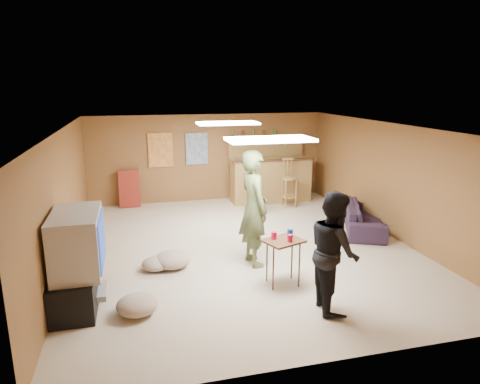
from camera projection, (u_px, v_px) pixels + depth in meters
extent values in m
plane|color=#BBA98F|center=(243.00, 247.00, 7.90)|extent=(7.00, 7.00, 0.00)
cube|color=silver|center=(243.00, 127.00, 7.36)|extent=(6.00, 7.00, 0.02)
cube|color=brown|center=(208.00, 158.00, 10.92)|extent=(6.00, 0.02, 2.20)
cube|color=brown|center=(329.00, 268.00, 4.34)|extent=(6.00, 0.02, 2.20)
cube|color=brown|center=(64.00, 200.00, 6.92)|extent=(0.02, 7.00, 2.20)
cube|color=brown|center=(391.00, 180.00, 8.34)|extent=(0.02, 7.00, 2.20)
cube|color=black|center=(76.00, 287.00, 5.78)|extent=(0.55, 1.30, 0.50)
cube|color=#B2B2B7|center=(94.00, 292.00, 5.86)|extent=(0.35, 0.50, 0.08)
cube|color=#B2B2B7|center=(77.00, 242.00, 5.64)|extent=(0.60, 1.10, 0.80)
cube|color=navy|center=(102.00, 240.00, 5.71)|extent=(0.02, 0.95, 0.65)
cube|color=olive|center=(271.00, 180.00, 10.90)|extent=(2.00, 0.60, 1.10)
cube|color=#412315|center=(274.00, 161.00, 10.53)|extent=(2.10, 0.12, 0.05)
cube|color=olive|center=(266.00, 141.00, 11.09)|extent=(2.00, 0.18, 0.05)
cube|color=olive|center=(265.00, 152.00, 11.18)|extent=(2.00, 0.14, 0.60)
cube|color=#BF3F26|center=(161.00, 150.00, 10.54)|extent=(0.60, 0.03, 0.85)
cube|color=#334C99|center=(197.00, 149.00, 10.75)|extent=(0.55, 0.03, 0.80)
cube|color=maroon|center=(129.00, 189.00, 10.42)|extent=(0.50, 0.26, 0.91)
cube|color=white|center=(270.00, 139.00, 5.96)|extent=(1.20, 0.60, 0.04)
cube|color=white|center=(228.00, 123.00, 8.50)|extent=(1.20, 0.60, 0.04)
imported|color=#545F37|center=(254.00, 208.00, 6.96)|extent=(0.54, 0.75, 1.91)
imported|color=black|center=(334.00, 251.00, 5.57)|extent=(0.70, 0.85, 1.61)
imported|color=black|center=(364.00, 217.00, 8.79)|extent=(1.41, 1.96, 0.53)
cube|color=#412315|center=(283.00, 262.00, 6.34)|extent=(0.66, 0.60, 0.70)
cylinder|color=red|center=(274.00, 235.00, 6.28)|extent=(0.09, 0.09, 0.11)
cylinder|color=red|center=(290.00, 238.00, 6.18)|extent=(0.09, 0.09, 0.10)
cylinder|color=navy|center=(290.00, 233.00, 6.38)|extent=(0.10, 0.10, 0.12)
ellipsoid|color=gray|center=(172.00, 260.00, 6.99)|extent=(0.72, 0.72, 0.27)
ellipsoid|color=gray|center=(156.00, 263.00, 6.91)|extent=(0.58, 0.58, 0.21)
ellipsoid|color=gray|center=(137.00, 305.00, 5.57)|extent=(0.72, 0.72, 0.24)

